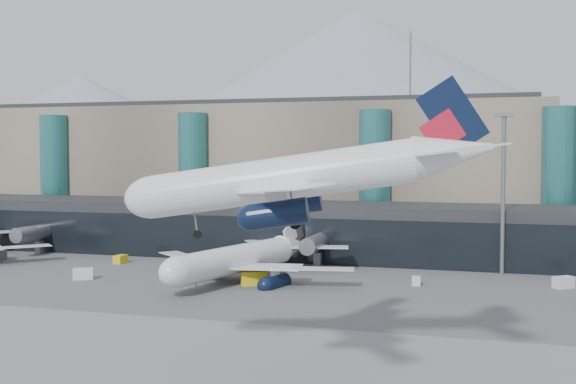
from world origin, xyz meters
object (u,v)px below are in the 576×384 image
at_px(jet_parked_mid, 249,249).
at_px(veh_g, 416,281).
at_px(veh_d, 563,282).
at_px(hero_jet, 318,164).
at_px(veh_a, 83,274).
at_px(veh_b, 121,259).
at_px(veh_h, 254,278).
at_px(lightmast_mid, 503,184).

distance_m(jet_parked_mid, veh_g, 25.56).
bearing_deg(veh_g, veh_d, 92.42).
relative_size(hero_jet, veh_a, 10.86).
bearing_deg(veh_b, hero_jet, -132.42).
distance_m(veh_g, veh_h, 23.68).
bearing_deg(jet_parked_mid, lightmast_mid, -52.18).
bearing_deg(hero_jet, jet_parked_mid, 106.97).
distance_m(hero_jet, jet_parked_mid, 52.42).
xyz_separation_m(lightmast_mid, veh_g, (-11.97, -13.57, -13.80)).
xyz_separation_m(jet_parked_mid, veh_d, (45.59, 5.56, -3.75)).
bearing_deg(veh_h, lightmast_mid, 5.62).
xyz_separation_m(veh_b, veh_h, (29.30, -13.05, 0.31)).
height_order(veh_b, veh_h, veh_h).
bearing_deg(jet_parked_mid, veh_a, 123.00).
bearing_deg(lightmast_mid, jet_parked_mid, -157.32).
distance_m(jet_parked_mid, veh_d, 46.08).
bearing_deg(veh_g, hero_jet, -10.95).
bearing_deg(veh_a, hero_jet, -67.57).
bearing_deg(veh_a, veh_d, -17.79).
bearing_deg(hero_jet, veh_a, 131.72).
bearing_deg(veh_d, hero_jet, -154.59).
bearing_deg(veh_a, veh_h, -22.35).
xyz_separation_m(jet_parked_mid, veh_h, (2.49, -4.85, -3.56)).
bearing_deg(lightmast_mid, veh_d, -49.70).
height_order(lightmast_mid, veh_g, lightmast_mid).
relative_size(veh_a, veh_d, 1.02).
relative_size(jet_parked_mid, veh_g, 17.92).
distance_m(jet_parked_mid, veh_h, 6.51).
bearing_deg(veh_h, hero_jet, -88.65).
xyz_separation_m(veh_d, veh_h, (-43.10, -10.41, 0.20)).
distance_m(lightmast_mid, veh_g, 22.76).
height_order(hero_jet, veh_a, hero_jet).
bearing_deg(veh_b, lightmast_mid, -78.46).
xyz_separation_m(lightmast_mid, hero_jet, (-14.73, -60.89, 3.89)).
height_order(veh_a, veh_d, veh_a).
bearing_deg(veh_a, veh_b, 71.04).
bearing_deg(jet_parked_mid, hero_jet, -138.57).
height_order(jet_parked_mid, veh_d, jet_parked_mid).
bearing_deg(veh_h, jet_parked_mid, 92.39).
bearing_deg(veh_d, veh_g, 149.91).
distance_m(veh_a, veh_b, 16.20).
bearing_deg(hero_jet, veh_d, 56.20).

